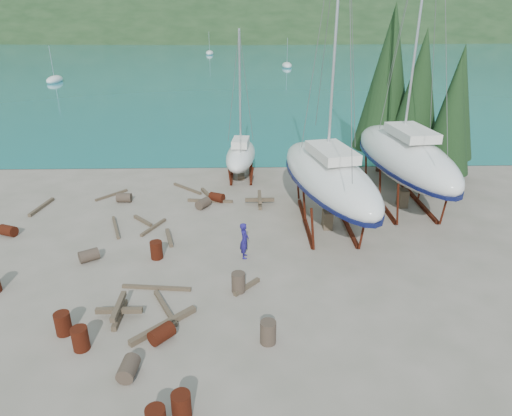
{
  "coord_description": "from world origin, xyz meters",
  "views": [
    {
      "loc": [
        1.17,
        -17.79,
        10.96
      ],
      "look_at": [
        1.69,
        3.0,
        1.9
      ],
      "focal_mm": 32.0,
      "sensor_mm": 36.0,
      "label": 1
    }
  ],
  "objects_px": {
    "large_sailboat_near": "(328,176)",
    "small_sailboat_shore": "(241,155)",
    "large_sailboat_far": "(405,156)",
    "worker": "(244,240)"
  },
  "relations": [
    {
      "from": "large_sailboat_near",
      "to": "small_sailboat_shore",
      "type": "distance_m",
      "value": 9.19
    },
    {
      "from": "large_sailboat_far",
      "to": "small_sailboat_shore",
      "type": "relative_size",
      "value": 1.85
    },
    {
      "from": "large_sailboat_far",
      "to": "worker",
      "type": "bearing_deg",
      "value": -152.67
    },
    {
      "from": "large_sailboat_near",
      "to": "worker",
      "type": "bearing_deg",
      "value": -153.19
    },
    {
      "from": "large_sailboat_near",
      "to": "large_sailboat_far",
      "type": "distance_m",
      "value": 5.8
    },
    {
      "from": "large_sailboat_far",
      "to": "worker",
      "type": "height_order",
      "value": "large_sailboat_far"
    },
    {
      "from": "large_sailboat_near",
      "to": "large_sailboat_far",
      "type": "relative_size",
      "value": 0.95
    },
    {
      "from": "small_sailboat_shore",
      "to": "worker",
      "type": "xyz_separation_m",
      "value": [
        0.22,
        -11.46,
        -0.74
      ]
    },
    {
      "from": "large_sailboat_far",
      "to": "worker",
      "type": "relative_size",
      "value": 10.13
    },
    {
      "from": "large_sailboat_near",
      "to": "worker",
      "type": "distance_m",
      "value": 6.13
    }
  ]
}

